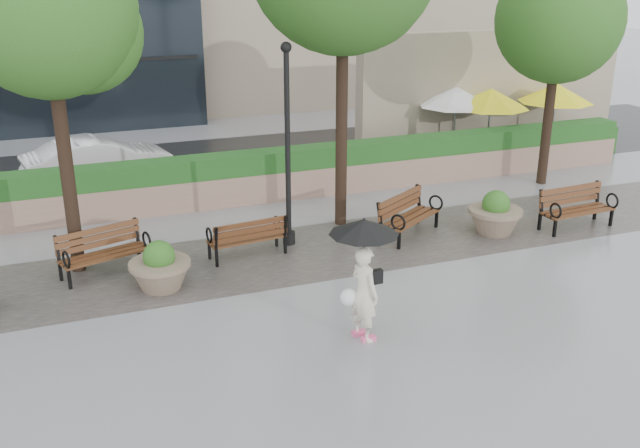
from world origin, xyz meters
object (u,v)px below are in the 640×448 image
object	(u,v)px
bench_2	(248,245)
car_right	(99,161)
bench_1	(105,261)
planter_left	(160,270)
bench_4	(576,216)
bench_3	(409,224)
pedestrian	(364,268)
planter_right	(495,217)
lamppost	(288,159)

from	to	relation	value
bench_2	car_right	bearing A→B (deg)	-76.19
bench_1	planter_left	world-z (taller)	planter_left
bench_4	bench_1	bearing A→B (deg)	169.64
bench_3	bench_2	bearing A→B (deg)	146.41
bench_1	pedestrian	world-z (taller)	pedestrian
planter_left	car_right	world-z (taller)	car_right
car_right	pedestrian	world-z (taller)	pedestrian
planter_left	car_right	bearing A→B (deg)	93.59
bench_1	car_right	world-z (taller)	car_right
planter_right	pedestrian	xyz separation A→B (m)	(-5.02, -3.50, 0.90)
planter_right	lamppost	size ratio (longest dim) A/B	0.28
bench_1	pedestrian	distance (m)	5.93
bench_2	bench_3	xyz separation A→B (m)	(3.91, -0.11, 0.03)
planter_left	planter_right	bearing A→B (deg)	2.00
bench_1	lamppost	bearing A→B (deg)	-14.17
lamppost	car_right	size ratio (longest dim) A/B	1.08
pedestrian	lamppost	bearing A→B (deg)	-17.09
bench_4	planter_left	xyz separation A→B (m)	(-10.01, 0.13, 0.10)
bench_3	pedestrian	distance (m)	5.18
planter_right	bench_4	bearing A→B (deg)	-11.38
lamppost	planter_left	bearing A→B (deg)	-156.42
planter_right	pedestrian	size ratio (longest dim) A/B	0.59
bench_2	planter_left	size ratio (longest dim) A/B	1.45
bench_3	lamppost	bearing A→B (deg)	137.72
planter_left	car_right	distance (m)	7.87
bench_2	planter_left	xyz separation A→B (m)	(-2.05, -0.97, 0.13)
bench_1	car_right	bearing A→B (deg)	68.36
bench_3	car_right	bearing A→B (deg)	100.83
bench_3	bench_4	size ratio (longest dim) A/B	1.01
planter_left	bench_4	bearing A→B (deg)	-0.77
bench_1	planter_right	distance (m)	8.96
bench_4	pedestrian	distance (m)	7.79
car_right	planter_left	bearing A→B (deg)	173.44
bench_2	planter_right	size ratio (longest dim) A/B	1.38
planter_right	pedestrian	distance (m)	6.19
bench_2	bench_3	size ratio (longest dim) A/B	0.90
bench_3	pedestrian	xyz separation A→B (m)	(-3.03, -4.08, 1.02)
planter_right	car_right	distance (m)	11.35
bench_4	planter_right	world-z (taller)	planter_right
bench_3	planter_left	size ratio (longest dim) A/B	1.61
lamppost	pedestrian	bearing A→B (deg)	-92.61
bench_1	planter_right	world-z (taller)	planter_right
bench_2	car_right	size ratio (longest dim) A/B	0.42
bench_1	bench_2	size ratio (longest dim) A/B	1.09
planter_left	lamppost	distance (m)	3.80
bench_3	car_right	xyz separation A→B (m)	(-6.46, 6.99, 0.40)
bench_1	pedestrian	size ratio (longest dim) A/B	0.89
bench_4	pedestrian	world-z (taller)	pedestrian
planter_left	bench_3	bearing A→B (deg)	8.18
bench_2	bench_3	distance (m)	3.91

